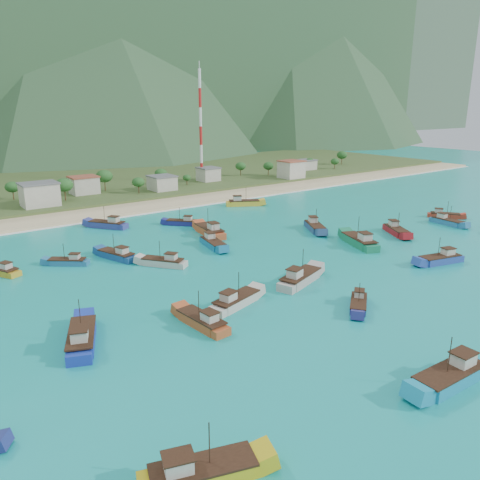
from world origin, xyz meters
TOP-DOWN VIEW (x-y plane):
  - ground at (0.00, 0.00)m, footprint 600.00×600.00m
  - beach at (0.00, 79.00)m, footprint 400.00×18.00m
  - land at (0.00, 140.00)m, footprint 400.00×110.00m
  - surf_line at (0.00, 69.50)m, footprint 400.00×2.50m
  - village at (6.90, 100.98)m, footprint 212.09×31.73m
  - vegetation at (-5.61, 103.73)m, footprint 279.35×25.00m
  - radio_tower at (44.30, 108.00)m, footprint 1.20×1.20m
  - boat_1 at (24.48, 4.25)m, footprint 8.28×13.47m
  - boat_2 at (26.39, 21.47)m, footprint 8.71×11.69m
  - boat_4 at (-14.64, -41.85)m, footprint 12.33×4.28m
  - boat_5 at (-51.34, 36.06)m, footprint 6.58×9.58m
  - boat_6 at (41.33, 5.38)m, footprint 8.54×11.21m
  - boat_7 at (28.14, -15.32)m, footprint 11.25×5.77m
  - boat_8 at (-5.40, -19.81)m, footprint 8.57×7.40m
  - boat_9 at (62.42, 2.70)m, footprint 4.09×10.51m
  - boat_10 at (30.88, 60.22)m, footprint 11.89×8.86m
  - boat_11 at (-48.30, -36.38)m, footprint 11.69×6.70m
  - boat_13 at (-5.28, 25.55)m, footprint 5.26×11.13m
  - boat_15 at (0.28, 35.38)m, footprint 5.65×13.22m
  - boat_16 at (-38.33, 33.55)m, footprint 8.47×7.55m
  - boat_17 at (-28.08, 30.97)m, footprint 6.19×10.96m
  - boat_19 at (-22.00, -6.45)m, footprint 11.37×5.99m
  - boat_20 at (-18.84, 59.37)m, footprint 9.40×11.37m
  - boat_21 at (-5.49, -5.41)m, footprint 12.76×7.20m
  - boat_22 at (-0.20, 49.17)m, footprint 8.59×8.97m
  - boat_23 at (-21.88, 20.23)m, footprint 8.44×9.95m
  - boat_24 at (-30.93, -9.52)m, footprint 3.99×10.75m
  - boat_27 at (69.88, 7.92)m, footprint 7.81×9.39m
  - boat_28 at (-48.22, -3.93)m, footprint 8.01×12.62m

SIDE VIEW (x-z plane):
  - ground at x=0.00m, z-range 0.00..0.00m
  - beach at x=0.00m, z-range -0.60..0.60m
  - land at x=0.00m, z-range -1.20..1.20m
  - surf_line at x=0.00m, z-range -0.04..0.04m
  - boat_16 at x=-38.33m, z-range -2.05..3.15m
  - boat_8 at x=-5.40m, z-range -2.05..3.15m
  - boat_5 at x=-51.34m, z-range -2.15..3.36m
  - boat_27 at x=69.88m, z-range -2.18..3.44m
  - boat_22 at x=-0.20m, z-range -2.20..3.47m
  - boat_23 at x=-21.88m, z-range -2.30..3.70m
  - boat_9 at x=62.42m, z-range -2.32..3.74m
  - boat_17 at x=-28.08m, z-range -2.37..3.84m
  - boat_24 at x=-30.93m, z-range -2.37..3.85m
  - boat_13 at x=-5.28m, z-range -2.41..3.92m
  - boat_7 at x=28.14m, z-range -2.42..3.96m
  - boat_19 at x=-22.00m, z-range -2.44..4.00m
  - boat_6 at x=41.33m, z-range -2.48..4.08m
  - boat_11 at x=-48.30m, z-range -2.50..4.13m
  - boat_20 at x=-18.84m, z-range -2.56..4.24m
  - boat_2 at x=26.39m, z-range -2.56..4.25m
  - boat_10 at x=30.88m, z-range -2.60..4.33m
  - boat_4 at x=-14.64m, z-range -2.68..4.50m
  - boat_28 at x=-48.22m, z-range -2.68..4.51m
  - boat_21 at x=-5.49m, z-range -2.70..4.54m
  - boat_15 at x=0.28m, z-range -2.80..4.76m
  - boat_1 at x=24.48m, z-range -2.83..4.83m
  - village at x=6.90m, z-range 1.06..8.54m
  - vegetation at x=-5.61m, z-range 0.70..9.60m
  - radio_tower at x=44.30m, z-range 1.60..48.57m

